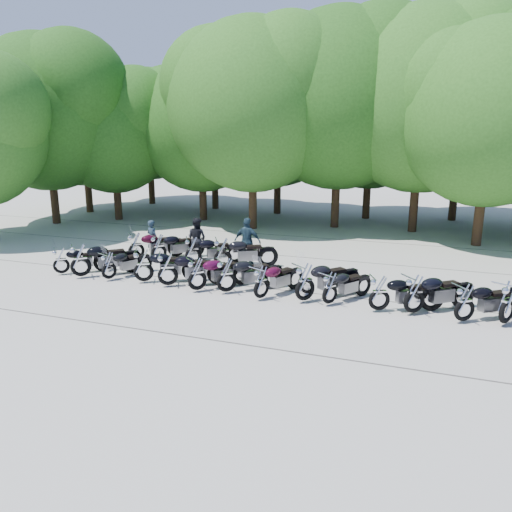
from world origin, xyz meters
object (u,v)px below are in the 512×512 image
(motorcycle_3, at_px, (143,264))
(motorcycle_16, at_px, (193,250))
(motorcycle_12, at_px, (465,301))
(rider_1, at_px, (197,239))
(motorcycle_0, at_px, (61,260))
(motorcycle_14, at_px, (136,245))
(motorcycle_11, at_px, (415,293))
(motorcycle_7, at_px, (261,281))
(rider_0, at_px, (152,239))
(motorcycle_10, at_px, (380,292))
(rider_2, at_px, (248,242))
(motorcycle_5, at_px, (197,273))
(motorcycle_13, at_px, (508,301))
(motorcycle_15, at_px, (159,247))
(motorcycle_2, at_px, (109,265))
(motorcycle_1, at_px, (80,259))
(motorcycle_9, at_px, (330,287))
(motorcycle_4, at_px, (168,268))
(motorcycle_8, at_px, (305,281))
(motorcycle_17, at_px, (223,252))
(motorcycle_6, at_px, (226,274))

(motorcycle_3, relative_size, motorcycle_16, 1.04)
(motorcycle_12, xyz_separation_m, rider_1, (-10.03, 3.94, 0.24))
(motorcycle_0, distance_m, motorcycle_14, 3.08)
(motorcycle_0, distance_m, motorcycle_11, 12.42)
(motorcycle_3, bearing_deg, motorcycle_7, -120.36)
(motorcycle_12, height_order, rider_0, rider_0)
(motorcycle_10, distance_m, rider_2, 6.58)
(motorcycle_5, distance_m, motorcycle_13, 9.23)
(motorcycle_5, xyz_separation_m, motorcycle_16, (-1.58, 2.92, 0.00))
(motorcycle_5, relative_size, motorcycle_11, 0.95)
(motorcycle_15, xyz_separation_m, motorcycle_16, (1.54, -0.02, 0.00))
(motorcycle_3, bearing_deg, motorcycle_2, 68.20)
(motorcycle_16, bearing_deg, motorcycle_15, 58.86)
(motorcycle_12, xyz_separation_m, motorcycle_13, (1.07, 0.19, 0.07))
(motorcycle_7, bearing_deg, rider_2, -36.73)
(motorcycle_1, bearing_deg, motorcycle_0, 40.70)
(motorcycle_10, height_order, rider_2, rider_2)
(motorcycle_5, distance_m, motorcycle_9, 4.38)
(motorcycle_0, xyz_separation_m, motorcycle_4, (4.43, -0.02, 0.10))
(motorcycle_1, distance_m, motorcycle_3, 2.47)
(motorcycle_0, distance_m, rider_1, 5.27)
(motorcycle_4, distance_m, motorcycle_8, 4.76)
(motorcycle_17, xyz_separation_m, rider_2, (0.69, 0.86, 0.26))
(motorcycle_17, distance_m, rider_2, 1.13)
(motorcycle_0, bearing_deg, motorcycle_11, -128.92)
(motorcycle_1, xyz_separation_m, motorcycle_9, (9.01, 0.10, -0.13))
(motorcycle_10, height_order, motorcycle_15, motorcycle_15)
(motorcycle_6, relative_size, motorcycle_14, 1.01)
(motorcycle_2, height_order, rider_2, rider_2)
(motorcycle_13, distance_m, motorcycle_15, 12.67)
(motorcycle_2, bearing_deg, motorcycle_12, -156.51)
(motorcycle_4, distance_m, motorcycle_15, 3.42)
(motorcycle_9, bearing_deg, motorcycle_15, 13.45)
(motorcycle_15, bearing_deg, motorcycle_7, -169.70)
(motorcycle_10, bearing_deg, motorcycle_9, 62.16)
(motorcycle_11, bearing_deg, motorcycle_15, 36.00)
(motorcycle_2, height_order, motorcycle_14, motorcycle_14)
(motorcycle_17, bearing_deg, motorcycle_13, -133.97)
(motorcycle_10, height_order, motorcycle_16, motorcycle_16)
(motorcycle_3, height_order, motorcycle_15, motorcycle_3)
(motorcycle_1, bearing_deg, motorcycle_10, -132.92)
(motorcycle_8, relative_size, motorcycle_11, 1.04)
(motorcycle_3, relative_size, motorcycle_4, 1.00)
(motorcycle_2, bearing_deg, motorcycle_11, -155.52)
(motorcycle_2, height_order, motorcycle_7, motorcycle_7)
(rider_0, distance_m, rider_1, 1.92)
(motorcycle_16, bearing_deg, motorcycle_13, -134.96)
(motorcycle_0, distance_m, rider_0, 3.88)
(motorcycle_9, distance_m, motorcycle_11, 2.45)
(motorcycle_10, xyz_separation_m, rider_1, (-7.73, 3.84, 0.25))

